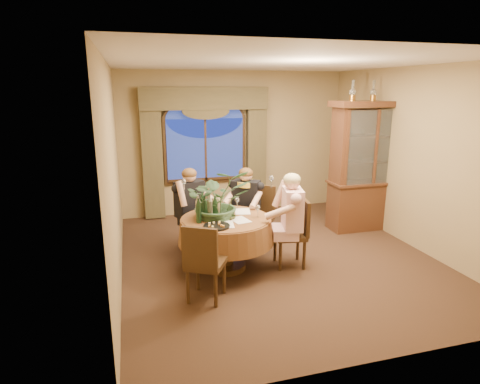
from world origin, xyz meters
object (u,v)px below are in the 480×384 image
object	(u,v)px
olive_bowl	(231,217)
wine_bottle_0	(203,204)
oil_lamp_left	(353,90)
oil_lamp_center	(374,90)
chair_back	(198,220)
stoneware_vase	(216,207)
centerpiece_plant	(217,175)
chair_back_right	(257,218)
wine_bottle_4	(215,208)
wine_bottle_3	(198,207)
wine_bottle_5	(199,211)
dining_table	(226,243)
wine_bottle_1	(210,207)
wine_bottle_2	(205,208)
oil_lamp_right	(394,90)
person_scarf	(246,208)
person_pink	(292,221)
chair_front_left	(206,261)
person_back	(190,210)
chair_right	(290,233)
china_cabinet	(367,167)

from	to	relation	value
olive_bowl	wine_bottle_0	distance (m)	0.45
oil_lamp_left	oil_lamp_center	xyz separation A→B (m)	(0.39, 0.00, 0.00)
chair_back	stoneware_vase	distance (m)	0.83
oil_lamp_center	chair_back	bearing A→B (deg)	-176.25
chair_back	stoneware_vase	world-z (taller)	stoneware_vase
stoneware_vase	centerpiece_plant	world-z (taller)	centerpiece_plant
chair_back_right	wine_bottle_4	xyz separation A→B (m)	(-0.83, -0.71, 0.44)
oil_lamp_center	wine_bottle_3	bearing A→B (deg)	-163.26
olive_bowl	wine_bottle_5	xyz separation A→B (m)	(-0.45, -0.04, 0.14)
wine_bottle_3	stoneware_vase	bearing A→B (deg)	10.15
chair_back_right	stoneware_vase	bearing A→B (deg)	80.87
oil_lamp_center	wine_bottle_0	distance (m)	3.54
dining_table	wine_bottle_3	size ratio (longest dim) A/B	4.00
centerpiece_plant	wine_bottle_1	xyz separation A→B (m)	(-0.12, -0.06, -0.41)
centerpiece_plant	wine_bottle_2	distance (m)	0.47
oil_lamp_right	person_scarf	xyz separation A→B (m)	(-2.72, -0.33, -1.78)
dining_table	stoneware_vase	distance (m)	0.53
chair_back_right	wine_bottle_1	distance (m)	1.17
oil_lamp_right	centerpiece_plant	xyz separation A→B (m)	(-3.29, -0.91, -1.10)
wine_bottle_4	person_pink	bearing A→B (deg)	-9.01
person_scarf	wine_bottle_1	world-z (taller)	person_scarf
dining_table	chair_back_right	world-z (taller)	chair_back_right
oil_lamp_right	chair_front_left	size ratio (longest dim) A/B	0.35
chair_back_right	person_back	world-z (taller)	person_back
person_scarf	wine_bottle_3	size ratio (longest dim) A/B	3.94
chair_back_right	person_pink	xyz separation A→B (m)	(0.22, -0.88, 0.20)
chair_front_left	wine_bottle_5	xyz separation A→B (m)	(0.03, 0.64, 0.44)
wine_bottle_1	person_back	bearing A→B (deg)	102.90
centerpiece_plant	wine_bottle_0	xyz separation A→B (m)	(-0.19, 0.10, -0.41)
oil_lamp_center	chair_right	bearing A→B (deg)	-149.21
oil_lamp_right	wine_bottle_3	xyz separation A→B (m)	(-3.57, -0.96, -1.51)
china_cabinet	wine_bottle_4	world-z (taller)	china_cabinet
dining_table	wine_bottle_3	distance (m)	0.66
oil_lamp_left	wine_bottle_5	xyz separation A→B (m)	(-2.81, -1.12, -1.51)
chair_back_right	centerpiece_plant	world-z (taller)	centerpiece_plant
china_cabinet	chair_front_left	world-z (taller)	china_cabinet
chair_front_left	stoneware_vase	world-z (taller)	stoneware_vase
wine_bottle_5	chair_back_right	bearing A→B (deg)	36.21
person_pink	chair_back	bearing A→B (deg)	61.08
person_back	olive_bowl	distance (m)	0.96
chair_back_right	chair_front_left	world-z (taller)	same
dining_table	wine_bottle_0	bearing A→B (deg)	144.18
chair_back	olive_bowl	bearing A→B (deg)	92.27
olive_bowl	wine_bottle_0	bearing A→B (deg)	142.28
centerpiece_plant	wine_bottle_1	distance (m)	0.43
centerpiece_plant	stoneware_vase	bearing A→B (deg)	175.28
wine_bottle_0	wine_bottle_3	world-z (taller)	same
china_cabinet	person_pink	bearing A→B (deg)	-147.63
dining_table	china_cabinet	bearing A→B (deg)	19.85
oil_lamp_left	olive_bowl	distance (m)	3.08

